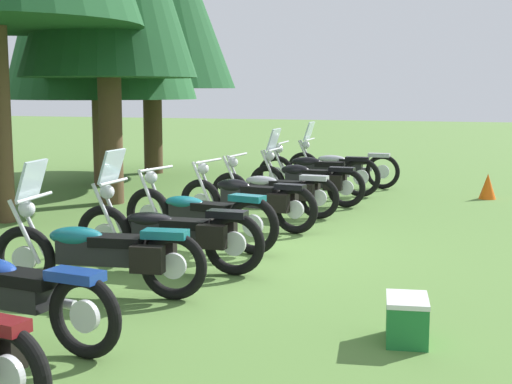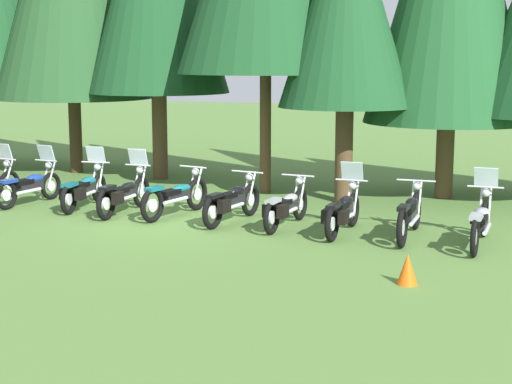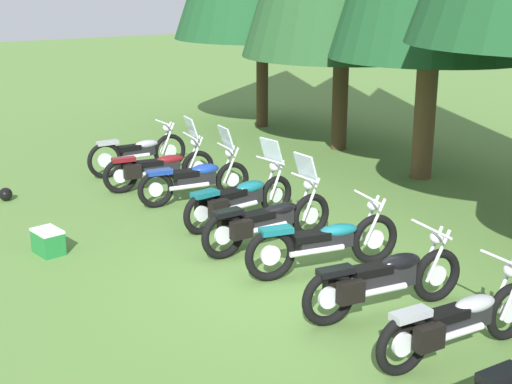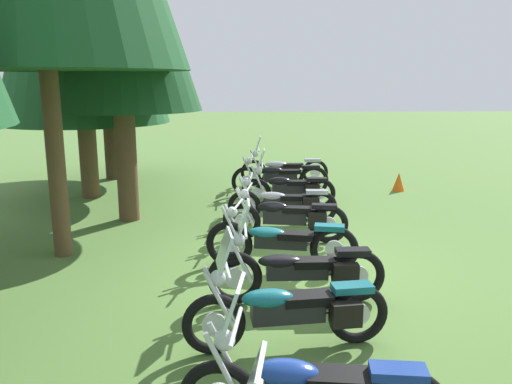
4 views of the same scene
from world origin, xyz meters
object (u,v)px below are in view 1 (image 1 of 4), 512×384
at_px(motorcycle_8, 307,180).
at_px(motorcycle_9, 317,171).
at_px(motorcycle_4, 170,231).
at_px(motorcycle_10, 341,165).
at_px(motorcycle_3, 100,251).
at_px(motorcycle_6, 249,199).
at_px(motorcycle_7, 276,190).
at_px(picnic_cooler, 407,319).
at_px(motorcycle_2, 7,289).
at_px(motorcycle_5, 198,214).
at_px(traffic_cone, 488,186).

height_order(motorcycle_8, motorcycle_9, motorcycle_8).
bearing_deg(motorcycle_4, motorcycle_10, -94.06).
distance_m(motorcycle_3, motorcycle_8, 6.23).
bearing_deg(motorcycle_6, motorcycle_3, 93.74).
bearing_deg(motorcycle_7, picnic_cooler, 120.42).
height_order(motorcycle_2, motorcycle_4, motorcycle_4).
distance_m(motorcycle_2, motorcycle_5, 3.82).
relative_size(motorcycle_3, motorcycle_8, 1.05).
bearing_deg(traffic_cone, motorcycle_8, 120.31).
xyz_separation_m(motorcycle_2, motorcycle_6, (5.21, -0.31, -0.01)).
bearing_deg(motorcycle_2, picnic_cooler, -154.25).
xyz_separation_m(motorcycle_3, motorcycle_7, (4.96, -0.38, -0.03)).
height_order(motorcycle_6, motorcycle_7, motorcycle_6).
bearing_deg(motorcycle_2, motorcycle_6, -86.33).
bearing_deg(motorcycle_4, picnic_cooler, 150.06).
distance_m(motorcycle_2, motorcycle_8, 7.68).
bearing_deg(motorcycle_4, motorcycle_3, 77.97).
height_order(motorcycle_6, motorcycle_9, motorcycle_9).
bearing_deg(motorcycle_7, traffic_cone, -133.29).
xyz_separation_m(motorcycle_5, motorcycle_9, (5.13, -0.38, 0.02)).
bearing_deg(motorcycle_2, motorcycle_10, -86.68).
relative_size(motorcycle_4, traffic_cone, 4.83).
xyz_separation_m(motorcycle_4, motorcycle_5, (1.20, 0.15, -0.01)).
bearing_deg(motorcycle_5, motorcycle_8, -86.60).
height_order(motorcycle_3, motorcycle_9, motorcycle_3).
distance_m(motorcycle_6, motorcycle_8, 2.47).
xyz_separation_m(motorcycle_6, motorcycle_7, (1.21, -0.07, -0.02)).
height_order(motorcycle_4, motorcycle_8, motorcycle_4).
height_order(motorcycle_3, motorcycle_4, motorcycle_4).
relative_size(motorcycle_5, picnic_cooler, 4.45).
distance_m(motorcycle_3, motorcycle_6, 3.77).
bearing_deg(motorcycle_7, motorcycle_6, 90.69).
relative_size(motorcycle_3, picnic_cooler, 4.32).
xyz_separation_m(motorcycle_4, motorcycle_10, (7.65, -0.44, 0.02)).
bearing_deg(motorcycle_9, motorcycle_3, 85.77).
distance_m(motorcycle_6, traffic_cone, 5.40).
bearing_deg(motorcycle_2, traffic_cone, -104.03).
bearing_deg(motorcycle_4, motorcycle_6, -92.47).
relative_size(motorcycle_4, motorcycle_5, 1.00).
distance_m(motorcycle_9, motorcycle_10, 1.34).
bearing_deg(picnic_cooler, motorcycle_7, 26.52).
xyz_separation_m(motorcycle_7, motorcycle_8, (1.24, -0.21, 0.03)).
bearing_deg(motorcycle_7, motorcycle_4, 91.71).
distance_m(motorcycle_7, motorcycle_8, 1.26).
distance_m(motorcycle_5, motorcycle_7, 2.62).
height_order(motorcycle_2, picnic_cooler, motorcycle_2).
height_order(motorcycle_8, motorcycle_10, motorcycle_10).
relative_size(motorcycle_5, motorcycle_7, 1.05).
distance_m(motorcycle_6, picnic_cooler, 5.01).
height_order(motorcycle_5, motorcycle_6, motorcycle_5).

